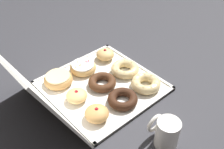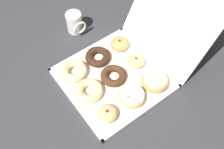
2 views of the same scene
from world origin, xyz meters
The scene contains 13 objects.
ground_plane centered at (0.00, 0.00, 0.00)m, with size 3.00×3.00×0.00m, color #333338.
donut_box centered at (0.00, 0.00, 0.01)m, with size 0.42×0.42×0.01m.
box_lid_open centered at (0.00, 0.29, 0.18)m, with size 0.42×0.39×0.01m, color white.
cruller_donut_0 centered at (-0.12, -0.12, 0.03)m, with size 0.12×0.12×0.04m.
cruller_donut_1 centered at (0.00, -0.13, 0.03)m, with size 0.12×0.12×0.04m.
jelly_filled_donut_2 centered at (0.13, -0.13, 0.03)m, with size 0.08×0.08×0.05m.
chocolate_cake_ring_donut_3 centered at (-0.13, 0.01, 0.03)m, with size 0.11×0.11×0.03m.
chocolate_cake_ring_donut_4 centered at (0.00, 0.00, 0.03)m, with size 0.11×0.11×0.03m.
sprinkle_donut_5 centered at (0.13, 0.00, 0.03)m, with size 0.11×0.11×0.04m.
jelly_filled_donut_6 centered at (-0.12, 0.13, 0.03)m, with size 0.09×0.09×0.05m.
jelly_filled_donut_7 centered at (0.00, 0.13, 0.03)m, with size 0.08×0.08×0.05m.
glazed_ring_donut_8 centered at (0.13, 0.12, 0.03)m, with size 0.12×0.12×0.04m.
coffee_mug centered at (-0.35, 0.03, 0.05)m, with size 0.10×0.08×0.10m.
Camera 2 is at (0.50, -0.38, 0.97)m, focal length 41.98 mm.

